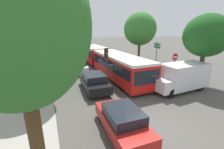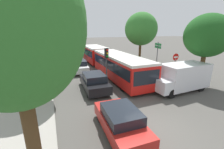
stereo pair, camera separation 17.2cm
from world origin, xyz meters
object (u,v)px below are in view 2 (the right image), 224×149
(city_bus_rear, at_px, (61,44))
(tree_right_mid, at_px, (141,30))
(queued_car_green, at_px, (68,53))
(tree_right_near, at_px, (207,36))
(direction_sign_post, at_px, (158,50))
(queued_car_black, at_px, (94,82))
(tree_left_mid, at_px, (39,47))
(tree_left_far, at_px, (33,33))
(queued_car_navy, at_px, (73,58))
(no_entry_sign, at_px, (175,63))
(tree_left_near, at_px, (9,29))
(queued_car_white, at_px, (79,66))
(articulated_bus, at_px, (107,59))
(queued_car_red, at_px, (121,121))
(white_van, at_px, (182,77))
(traffic_light, at_px, (107,58))

(city_bus_rear, bearing_deg, tree_right_mid, -162.48)
(queued_car_green, height_order, tree_right_near, tree_right_near)
(direction_sign_post, bearing_deg, queued_car_black, 29.63)
(city_bus_rear, height_order, tree_right_mid, tree_right_mid)
(tree_left_mid, bearing_deg, queued_car_black, 6.44)
(queued_car_black, bearing_deg, tree_right_mid, -48.00)
(queued_car_green, xyz_separation_m, tree_left_far, (-4.86, -9.49, 3.85))
(queued_car_navy, bearing_deg, no_entry_sign, -146.23)
(queued_car_green, distance_m, tree_left_near, 26.70)
(queued_car_white, xyz_separation_m, no_entry_sign, (8.15, -7.20, 1.13))
(articulated_bus, bearing_deg, tree_left_mid, -49.12)
(queued_car_red, xyz_separation_m, tree_right_near, (9.75, 3.27, 3.81))
(queued_car_red, distance_m, queued_car_navy, 18.35)
(articulated_bus, xyz_separation_m, no_entry_sign, (4.73, -6.45, 0.39))
(queued_car_navy, distance_m, tree_left_mid, 13.77)
(articulated_bus, xyz_separation_m, queued_car_green, (-3.29, 12.78, -0.70))
(white_van, xyz_separation_m, tree_right_near, (2.56, 0.24, 3.27))
(queued_car_green, distance_m, direction_sign_post, 17.71)
(traffic_light, bearing_deg, tree_left_mid, -84.19)
(queued_car_red, bearing_deg, queued_car_navy, 1.13)
(queued_car_navy, xyz_separation_m, white_van, (6.73, -15.31, 0.51))
(queued_car_red, relative_size, queued_car_black, 0.92)
(articulated_bus, bearing_deg, tree_right_near, 36.38)
(articulated_bus, distance_m, traffic_light, 4.90)
(tree_left_far, relative_size, tree_right_mid, 0.95)
(queued_car_red, xyz_separation_m, queued_car_green, (0.42, 24.39, 0.09))
(queued_car_white, bearing_deg, tree_right_near, -131.32)
(tree_right_mid, bearing_deg, white_van, -104.90)
(queued_car_black, height_order, queued_car_white, queued_car_black)
(articulated_bus, height_order, queued_car_white, articulated_bus)
(tree_right_mid, bearing_deg, tree_left_mid, -148.13)
(queued_car_black, distance_m, queued_car_green, 18.44)
(tree_left_mid, relative_size, tree_left_far, 0.85)
(city_bus_rear, relative_size, white_van, 2.24)
(white_van, bearing_deg, queued_car_navy, -67.84)
(articulated_bus, height_order, queued_car_red, articulated_bus)
(queued_car_green, height_order, tree_left_far, tree_left_far)
(queued_car_navy, bearing_deg, articulated_bus, -151.66)
(tree_left_near, relative_size, tree_left_far, 1.01)
(city_bus_rear, bearing_deg, queued_car_red, 174.87)
(city_bus_rear, bearing_deg, traffic_light, 178.47)
(no_entry_sign, bearing_deg, queued_car_red, -58.51)
(white_van, height_order, tree_right_mid, tree_right_mid)
(direction_sign_post, relative_size, tree_right_mid, 0.48)
(queued_car_black, height_order, tree_right_mid, tree_right_mid)
(white_van, height_order, tree_left_mid, tree_left_mid)
(white_van, relative_size, tree_left_near, 0.70)
(city_bus_rear, bearing_deg, queued_car_navy, 175.91)
(city_bus_rear, xyz_separation_m, tree_left_far, (-4.66, -23.09, 3.24))
(tree_left_near, distance_m, tree_right_near, 14.28)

